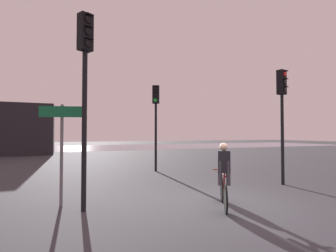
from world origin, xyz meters
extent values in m
plane|color=#333338|center=(0.00, 0.00, 0.00)|extent=(120.00, 120.00, 0.00)
cube|color=slate|center=(0.00, 30.99, 0.00)|extent=(80.00, 16.00, 0.01)
cylinder|color=black|center=(-3.43, 0.74, 1.93)|extent=(0.12, 0.12, 3.86)
cube|color=black|center=(-3.43, 0.74, 4.31)|extent=(0.40, 0.37, 0.90)
cylinder|color=black|center=(-3.36, 0.62, 4.60)|extent=(0.18, 0.12, 0.19)
cube|color=black|center=(-3.35, 0.60, 4.71)|extent=(0.22, 0.20, 0.02)
cylinder|color=black|center=(-3.36, 0.62, 4.31)|extent=(0.18, 0.12, 0.19)
cube|color=black|center=(-3.35, 0.60, 4.42)|extent=(0.22, 0.20, 0.02)
cylinder|color=black|center=(-3.36, 0.62, 4.02)|extent=(0.18, 0.12, 0.19)
cube|color=black|center=(-3.35, 0.60, 4.13)|extent=(0.22, 0.20, 0.02)
cylinder|color=black|center=(0.43, 6.42, 1.68)|extent=(0.12, 0.12, 3.36)
cube|color=black|center=(0.43, 6.42, 3.81)|extent=(0.40, 0.37, 0.90)
cylinder|color=black|center=(0.36, 6.30, 4.10)|extent=(0.18, 0.12, 0.19)
cube|color=black|center=(0.35, 6.29, 4.21)|extent=(0.22, 0.20, 0.02)
cylinder|color=black|center=(0.36, 6.30, 3.81)|extent=(0.18, 0.12, 0.19)
cube|color=black|center=(0.35, 6.29, 3.92)|extent=(0.22, 0.20, 0.02)
cylinder|color=green|center=(0.36, 6.30, 3.52)|extent=(0.18, 0.12, 0.19)
cube|color=black|center=(0.35, 6.29, 3.63)|extent=(0.22, 0.20, 0.02)
cylinder|color=black|center=(3.55, 1.42, 1.65)|extent=(0.12, 0.12, 3.29)
cube|color=black|center=(3.55, 1.42, 3.74)|extent=(0.38, 0.32, 0.90)
cylinder|color=red|center=(3.59, 1.29, 4.03)|extent=(0.19, 0.08, 0.19)
cube|color=black|center=(3.60, 1.27, 4.14)|extent=(0.22, 0.17, 0.02)
cylinder|color=black|center=(3.59, 1.29, 3.74)|extent=(0.19, 0.08, 0.19)
cube|color=black|center=(3.60, 1.27, 3.85)|extent=(0.22, 0.17, 0.02)
cylinder|color=black|center=(3.59, 1.29, 3.45)|extent=(0.19, 0.08, 0.19)
cube|color=black|center=(3.60, 1.27, 3.56)|extent=(0.22, 0.17, 0.02)
cylinder|color=slate|center=(-3.93, 1.41, 1.30)|extent=(0.08, 0.08, 2.60)
cube|color=#116038|center=(-3.94, 1.36, 2.41)|extent=(1.07, 0.31, 0.28)
cylinder|color=black|center=(0.11, 0.19, 0.33)|extent=(0.36, 0.60, 0.66)
cylinder|color=black|center=(-0.41, -0.72, 0.33)|extent=(0.36, 0.60, 0.66)
cylinder|color=maroon|center=(-0.15, -0.26, 0.83)|extent=(0.45, 0.75, 0.04)
cylinder|color=maroon|center=(-0.22, -0.39, 0.61)|extent=(0.04, 0.04, 0.55)
cylinder|color=maroon|center=(0.08, 0.15, 0.88)|extent=(0.42, 0.25, 0.03)
cylinder|color=#3F3F47|center=(-0.14, -0.44, 0.88)|extent=(0.11, 0.11, 0.60)
cylinder|color=#3F3F47|center=(-0.31, -0.35, 0.88)|extent=(0.11, 0.11, 0.60)
cube|color=black|center=(-0.20, -0.35, 1.15)|extent=(0.36, 0.32, 0.54)
sphere|color=beige|center=(-0.19, -0.32, 1.52)|extent=(0.20, 0.20, 0.20)
camera|label=1|loc=(-3.96, -5.85, 1.84)|focal=28.00mm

